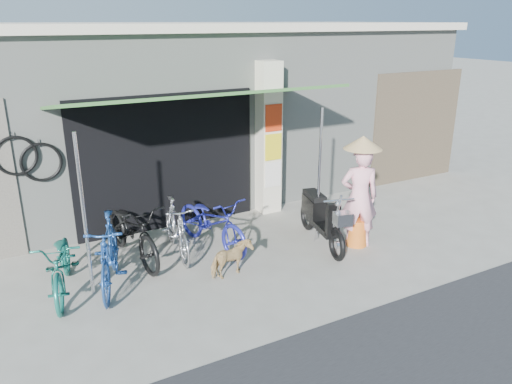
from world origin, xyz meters
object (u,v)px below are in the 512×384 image
bike_black (133,231)px  bike_navy (212,222)px  moped (321,217)px  nun (359,193)px  bike_blue (109,253)px  street_dog (232,259)px  bike_teal (62,264)px  bike_silver (176,228)px

bike_black → bike_navy: 1.32m
moped → nun: bearing=-22.9°
bike_blue → bike_navy: (1.84, 0.52, -0.05)m
moped → bike_black: bearing=176.1°
nun → bike_blue: bearing=18.9°
bike_black → nun: 3.81m
bike_black → street_dog: (1.16, -1.26, -0.23)m
bike_blue → street_dog: 1.79m
street_dog → moped: size_ratio=0.36×
bike_teal → bike_blue: (0.63, -0.13, 0.07)m
bike_silver → moped: moped is taller
moped → bike_teal: bearing=-171.9°
bike_teal → moped: bearing=8.1°
bike_teal → bike_navy: bearing=21.5°
bike_teal → street_dog: 2.42m
bike_silver → moped: (2.37, -0.74, 0.00)m
bike_teal → bike_navy: bike_navy is taller
bike_blue → bike_black: size_ratio=0.91×
bike_blue → bike_navy: bearing=34.4°
nun → bike_navy: bearing=1.1°
street_dog → moped: (1.89, 0.35, 0.20)m
bike_silver → nun: bearing=-14.7°
nun → bike_black: bearing=7.1°
bike_navy → street_dog: bike_navy is taller
bike_black → moped: bearing=-24.2°
street_dog → bike_black: bearing=30.5°
bike_blue → nun: 4.15m
bike_black → moped: moped is taller
bike_silver → moped: 2.48m
bike_blue → moped: 3.58m
street_dog → bike_navy: bearing=-20.4°
bike_blue → bike_silver: bike_blue is taller
bike_teal → nun: nun is taller
bike_black → street_dog: bike_black is taller
bike_black → nun: bearing=-27.3°
bike_silver → bike_black: bearing=173.0°
moped → nun: 0.79m
bike_navy → nun: size_ratio=0.94×
bike_teal → bike_silver: bearing=25.2°
bike_teal → bike_silver: size_ratio=1.11×
bike_teal → nun: (4.72, -0.70, 0.49)m
bike_blue → bike_teal: bearing=-173.1°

